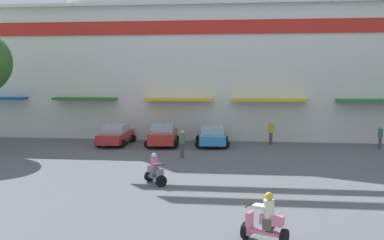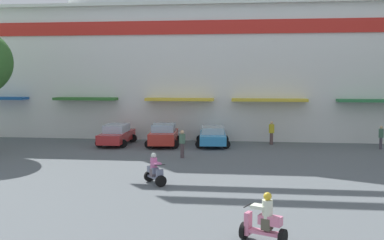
{
  "view_description": "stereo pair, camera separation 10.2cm",
  "coord_description": "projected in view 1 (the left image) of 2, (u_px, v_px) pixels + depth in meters",
  "views": [
    {
      "loc": [
        1.88,
        -5.09,
        5.02
      ],
      "look_at": [
        -0.99,
        18.88,
        2.68
      ],
      "focal_mm": 43.33,
      "sensor_mm": 36.0,
      "label": 1
    },
    {
      "loc": [
        1.98,
        -5.08,
        5.02
      ],
      "look_at": [
        -0.99,
        18.88,
        2.68
      ],
      "focal_mm": 43.33,
      "sensor_mm": 36.0,
      "label": 2
    }
  ],
  "objects": [
    {
      "name": "scooter_rider_0",
      "position": [
        265.0,
        222.0,
        13.88
      ],
      "size": [
        1.47,
        1.04,
        1.56
      ],
      "color": "black",
      "rests_on": "ground"
    },
    {
      "name": "parked_car_1",
      "position": [
        163.0,
        135.0,
        32.84
      ],
      "size": [
        2.59,
        4.01,
        1.58
      ],
      "color": "#B62E24",
      "rests_on": "ground"
    },
    {
      "name": "parked_car_0",
      "position": [
        116.0,
        135.0,
        33.4
      ],
      "size": [
        2.29,
        4.44,
        1.49
      ],
      "color": "#B42A2B",
      "rests_on": "ground"
    },
    {
      "name": "pedestrian_0",
      "position": [
        380.0,
        136.0,
        31.43
      ],
      "size": [
        0.35,
        0.35,
        1.6
      ],
      "color": "#47404B",
      "rests_on": "ground"
    },
    {
      "name": "colonial_building",
      "position": [
        227.0,
        40.0,
        41.24
      ],
      "size": [
        42.45,
        18.52,
        18.99
      ],
      "color": "silver",
      "rests_on": "ground"
    },
    {
      "name": "parked_car_2",
      "position": [
        212.0,
        136.0,
        32.98
      ],
      "size": [
        2.65,
        4.4,
        1.37
      ],
      "color": "#338ECC",
      "rests_on": "ground"
    },
    {
      "name": "ground_plane",
      "position": [
        199.0,
        201.0,
        18.59
      ],
      "size": [
        128.0,
        128.0,
        0.0
      ],
      "primitive_type": "plane",
      "color": "#585E61"
    },
    {
      "name": "pedestrian_1",
      "position": [
        182.0,
        142.0,
        28.06
      ],
      "size": [
        0.44,
        0.44,
        1.7
      ],
      "color": "#4E3F42",
      "rests_on": "ground"
    },
    {
      "name": "scooter_rider_2",
      "position": [
        155.0,
        172.0,
        21.35
      ],
      "size": [
        1.23,
        1.38,
        1.45
      ],
      "color": "black",
      "rests_on": "ground"
    },
    {
      "name": "pedestrian_2",
      "position": [
        271.0,
        131.0,
        33.54
      ],
      "size": [
        0.5,
        0.5,
        1.69
      ],
      "color": "brown",
      "rests_on": "ground"
    }
  ]
}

